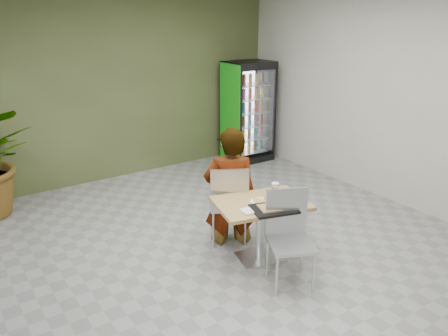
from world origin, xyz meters
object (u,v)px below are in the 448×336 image
(beverage_fridge, at_px, (248,112))
(seated_woman, at_px, (230,198))
(chair_far, at_px, (229,199))
(dining_table, at_px, (261,219))
(chair_near, at_px, (288,229))
(soda_cup, at_px, (275,189))
(cafeteria_tray, at_px, (274,209))

(beverage_fridge, bearing_deg, seated_woman, -129.75)
(chair_far, bearing_deg, beverage_fridge, -102.07)
(dining_table, relative_size, seated_woman, 0.64)
(beverage_fridge, bearing_deg, chair_near, -120.07)
(chair_far, xyz_separation_m, seated_woman, (0.05, 0.05, -0.01))
(dining_table, height_order, soda_cup, soda_cup)
(seated_woman, xyz_separation_m, soda_cup, (0.28, -0.52, 0.22))
(dining_table, relative_size, beverage_fridge, 0.61)
(chair_near, relative_size, beverage_fridge, 0.54)
(seated_woman, distance_m, beverage_fridge, 3.37)
(dining_table, relative_size, soda_cup, 7.56)
(seated_woman, bearing_deg, chair_near, 120.33)
(soda_cup, relative_size, cafeteria_tray, 0.32)
(chair_far, relative_size, beverage_fridge, 0.54)
(dining_table, distance_m, cafeteria_tray, 0.34)
(dining_table, bearing_deg, beverage_fridge, 54.95)
(soda_cup, bearing_deg, cafeteria_tray, -131.79)
(chair_near, relative_size, cafeteria_tray, 2.16)
(seated_woman, distance_m, soda_cup, 0.63)
(soda_cup, bearing_deg, beverage_fridge, 57.71)
(dining_table, bearing_deg, chair_far, 98.57)
(seated_woman, relative_size, beverage_fridge, 0.94)
(chair_near, bearing_deg, seated_woman, 116.89)
(chair_far, relative_size, chair_near, 1.01)
(cafeteria_tray, bearing_deg, dining_table, 83.82)
(dining_table, bearing_deg, chair_near, -90.56)
(chair_far, distance_m, soda_cup, 0.61)
(seated_woman, xyz_separation_m, beverage_fridge, (2.20, 2.53, 0.36))
(dining_table, xyz_separation_m, seated_woman, (-0.03, 0.57, 0.06))
(chair_far, distance_m, chair_near, 1.00)
(chair_far, relative_size, soda_cup, 6.77)
(chair_near, relative_size, seated_woman, 0.57)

